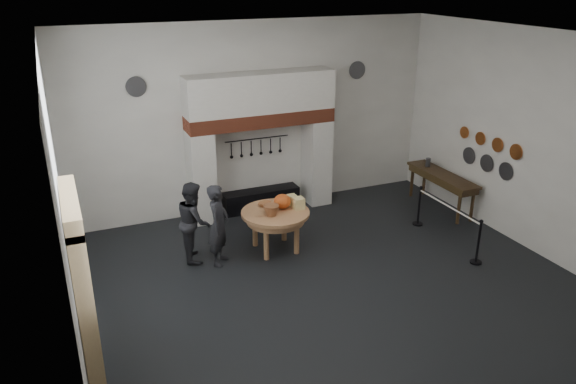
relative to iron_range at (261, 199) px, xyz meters
name	(u,v)px	position (x,y,z in m)	size (l,w,h in m)	color
floor	(329,280)	(0.00, -3.72, -0.25)	(9.00, 8.00, 0.02)	black
ceiling	(337,38)	(0.00, -3.72, 4.25)	(9.00, 8.00, 0.02)	silver
wall_back	(255,118)	(0.00, 0.28, 2.00)	(9.00, 0.02, 4.50)	white
wall_front	(491,274)	(0.00, -7.72, 2.00)	(9.00, 0.02, 4.50)	white
wall_left	(61,208)	(-4.50, -3.72, 2.00)	(0.02, 8.00, 4.50)	white
wall_right	(527,140)	(4.50, -3.72, 2.00)	(0.02, 8.00, 4.50)	white
chimney_pier_left	(201,177)	(-1.48, -0.07, 0.82)	(0.55, 0.70, 2.15)	silver
chimney_pier_right	(317,161)	(1.48, -0.07, 0.82)	(0.55, 0.70, 2.15)	silver
hearth_brick_band	(260,118)	(0.00, -0.07, 2.06)	(3.50, 0.72, 0.32)	#9E442B
chimney_hood	(260,92)	(0.00, -0.07, 2.67)	(3.50, 0.70, 0.90)	silver
iron_range	(261,199)	(0.00, 0.00, 0.00)	(1.90, 0.45, 0.50)	black
utensil_rail	(257,139)	(0.00, 0.20, 1.50)	(0.02, 0.02, 1.60)	black
door_recess	(78,300)	(-4.47, -4.72, 1.00)	(0.04, 1.10, 2.50)	black
door_jamb_near	(88,323)	(-4.38, -5.42, 1.05)	(0.22, 0.30, 2.60)	tan
door_jamb_far	(80,272)	(-4.38, -4.02, 1.05)	(0.22, 0.30, 2.60)	tan
door_lintel	(70,207)	(-4.38, -4.72, 2.40)	(0.22, 1.70, 0.30)	tan
wall_plaque	(68,226)	(-4.45, -2.92, 1.35)	(0.05, 0.34, 0.44)	gold
work_table	(275,213)	(-0.48, -2.15, 0.59)	(1.42, 1.42, 0.07)	tan
pumpkin	(282,201)	(-0.28, -2.05, 0.78)	(0.36, 0.36, 0.31)	#C94A1C
cheese_block_big	(298,203)	(0.02, -2.20, 0.74)	(0.22, 0.22, 0.24)	#EAD78B
cheese_block_small	(292,199)	(0.00, -1.90, 0.72)	(0.18, 0.18, 0.20)	#E0D386
wicker_basket	(271,210)	(-0.63, -2.30, 0.73)	(0.32, 0.32, 0.22)	brown
bread_loaf	(265,203)	(-0.58, -1.80, 0.69)	(0.31, 0.18, 0.13)	#A26839
visitor_near	(219,225)	(-1.72, -2.24, 0.59)	(0.61, 0.40, 1.68)	black
visitor_far	(194,221)	(-2.12, -1.84, 0.57)	(0.80, 0.62, 1.65)	#222227
side_table	(442,175)	(4.10, -1.69, 0.62)	(0.55, 2.20, 0.06)	#3C2C16
pewter_jug	(428,162)	(4.10, -1.09, 0.76)	(0.12, 0.12, 0.22)	#515156
copper_pan_a	(516,152)	(4.46, -3.52, 1.70)	(0.34, 0.34, 0.03)	#C6662D
copper_pan_b	(498,145)	(4.46, -2.97, 1.70)	(0.32, 0.32, 0.03)	#C6662D
copper_pan_c	(480,138)	(4.46, -2.42, 1.70)	(0.30, 0.30, 0.03)	#C6662D
copper_pan_d	(464,132)	(4.46, -1.87, 1.70)	(0.28, 0.28, 0.03)	#C6662D
pewter_plate_left	(506,171)	(4.46, -3.32, 1.20)	(0.40, 0.40, 0.03)	#4C4C51
pewter_plate_mid	(487,163)	(4.46, -2.72, 1.20)	(0.40, 0.40, 0.03)	#4C4C51
pewter_plate_right	(469,156)	(4.46, -2.12, 1.20)	(0.40, 0.40, 0.03)	#4C4C51
pewter_plate_back_left	(136,87)	(-2.70, 0.24, 2.95)	(0.44, 0.44, 0.03)	#4C4C51
pewter_plate_back_right	(357,70)	(2.70, 0.24, 2.95)	(0.44, 0.44, 0.03)	#4C4C51
barrier_post_near	(478,243)	(3.03, -4.29, 0.20)	(0.05, 0.05, 0.90)	black
barrier_post_far	(419,207)	(3.03, -2.29, 0.20)	(0.05, 0.05, 0.90)	black
barrier_rope	(449,206)	(3.03, -3.29, 0.60)	(0.04, 0.04, 2.00)	white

